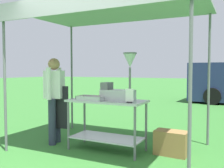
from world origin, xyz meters
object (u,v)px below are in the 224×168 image
object	(u,v)px
stall_canopy	(109,13)
donut_fryer	(120,86)
donut_cart	(107,114)
vendor	(55,96)
menu_sign	(129,97)
donut_tray	(91,99)
supply_crate	(171,143)

from	to	relation	value
stall_canopy	donut_fryer	size ratio (longest dim) A/B	4.07
donut_cart	vendor	bearing A→B (deg)	-176.37
donut_cart	menu_sign	bearing A→B (deg)	-19.60
stall_canopy	menu_sign	xyz separation A→B (m)	(0.50, -0.28, -1.40)
donut_tray	menu_sign	xyz separation A→B (m)	(0.73, -0.04, 0.07)
menu_sign	supply_crate	world-z (taller)	menu_sign
menu_sign	donut_cart	bearing A→B (deg)	160.40
donut_tray	donut_cart	bearing A→B (deg)	30.93
donut_cart	donut_tray	bearing A→B (deg)	-149.07
vendor	supply_crate	size ratio (longest dim) A/B	2.98
donut_cart	donut_tray	world-z (taller)	donut_tray
donut_cart	donut_tray	xyz separation A→B (m)	(-0.23, -0.14, 0.27)
stall_canopy	supply_crate	xyz separation A→B (m)	(1.06, 0.16, -2.17)
vendor	stall_canopy	bearing A→B (deg)	8.81
donut_cart	menu_sign	distance (m)	0.63
donut_cart	supply_crate	world-z (taller)	donut_cart
donut_fryer	donut_tray	bearing A→B (deg)	-159.95
menu_sign	vendor	distance (m)	1.58
stall_canopy	donut_tray	xyz separation A→B (m)	(-0.23, -0.24, -1.47)
donut_tray	supply_crate	size ratio (longest dim) A/B	0.88
stall_canopy	menu_sign	distance (m)	1.51
menu_sign	stall_canopy	bearing A→B (deg)	150.98
donut_tray	supply_crate	distance (m)	1.52
donut_tray	vendor	distance (m)	0.85
donut_fryer	donut_cart	bearing A→B (deg)	-172.39
donut_tray	donut_fryer	xyz separation A→B (m)	(0.46, 0.17, 0.23)
donut_fryer	menu_sign	bearing A→B (deg)	-38.39
donut_fryer	supply_crate	xyz separation A→B (m)	(0.82, 0.23, -0.93)
donut_fryer	vendor	bearing A→B (deg)	-175.66
donut_tray	stall_canopy	bearing A→B (deg)	45.72
donut_tray	supply_crate	world-z (taller)	donut_tray
vendor	supply_crate	distance (m)	2.27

